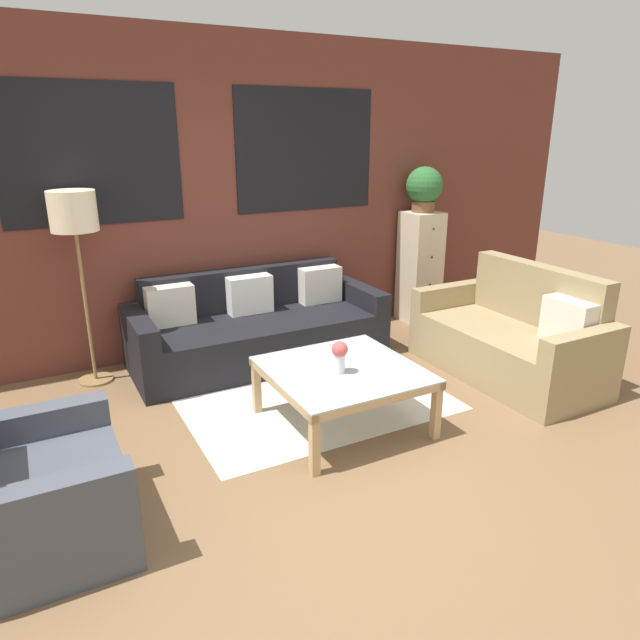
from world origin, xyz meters
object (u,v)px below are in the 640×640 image
(potted_plant, at_px, (424,188))
(drawer_cabinet, at_px, (420,267))
(floor_lamp, at_px, (74,221))
(couch_dark, at_px, (257,329))
(armchair_corner, at_px, (32,495))
(coffee_table, at_px, (343,376))
(flower_vase, at_px, (340,354))
(settee_vintage, at_px, (512,340))

(potted_plant, bearing_deg, drawer_cabinet, -90.00)
(floor_lamp, distance_m, drawer_cabinet, 3.43)
(floor_lamp, bearing_deg, couch_dark, -7.56)
(floor_lamp, bearing_deg, armchair_corner, -105.18)
(floor_lamp, bearing_deg, coffee_table, -47.90)
(coffee_table, relative_size, potted_plant, 2.18)
(coffee_table, bearing_deg, flower_vase, -135.90)
(potted_plant, bearing_deg, couch_dark, -173.62)
(coffee_table, bearing_deg, drawer_cabinet, 40.73)
(couch_dark, xyz_separation_m, floor_lamp, (-1.38, 0.18, 1.05))
(potted_plant, bearing_deg, settee_vintage, -97.61)
(couch_dark, distance_m, settee_vintage, 2.21)
(armchair_corner, height_order, flower_vase, armchair_corner)
(settee_vintage, relative_size, potted_plant, 3.51)
(drawer_cabinet, distance_m, flower_vase, 2.59)
(settee_vintage, distance_m, coffee_table, 1.70)
(drawer_cabinet, bearing_deg, potted_plant, 90.00)
(couch_dark, relative_size, floor_lamp, 1.43)
(potted_plant, xyz_separation_m, flower_vase, (-1.96, -1.69, -0.86))
(coffee_table, xyz_separation_m, potted_plant, (1.90, 1.64, 1.05))
(settee_vintage, distance_m, armchair_corner, 3.68)
(settee_vintage, bearing_deg, armchair_corner, -173.57)
(armchair_corner, relative_size, floor_lamp, 0.59)
(settee_vintage, height_order, floor_lamp, floor_lamp)
(settee_vintage, xyz_separation_m, coffee_table, (-1.69, -0.08, 0.06))
(floor_lamp, xyz_separation_m, potted_plant, (3.35, 0.04, 0.09))
(coffee_table, height_order, floor_lamp, floor_lamp)
(flower_vase, bearing_deg, settee_vintage, 4.52)
(couch_dark, distance_m, armchair_corner, 2.58)
(coffee_table, relative_size, floor_lamp, 0.64)
(settee_vintage, bearing_deg, flower_vase, -175.48)
(floor_lamp, relative_size, drawer_cabinet, 1.33)
(couch_dark, height_order, coffee_table, couch_dark)
(armchair_corner, bearing_deg, potted_plant, 26.95)
(floor_lamp, height_order, drawer_cabinet, floor_lamp)
(drawer_cabinet, relative_size, potted_plant, 2.57)
(couch_dark, relative_size, armchair_corner, 2.42)
(couch_dark, xyz_separation_m, armchair_corner, (-1.90, -1.75, -0.01))
(coffee_table, distance_m, drawer_cabinet, 2.52)
(armchair_corner, relative_size, drawer_cabinet, 0.78)
(coffee_table, height_order, potted_plant, potted_plant)
(potted_plant, bearing_deg, flower_vase, -139.17)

